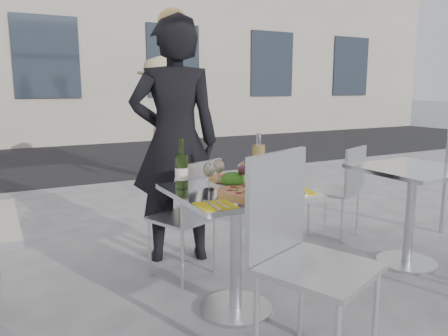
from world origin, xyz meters
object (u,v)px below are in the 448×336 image
woman_diner (175,142)px  salad_plate (233,180)px  main_table (236,224)px  pizza_far (231,179)px  napkin_left (216,205)px  wineglass_white_b (219,167)px  pedestrian_b (162,121)px  carafe (259,161)px  wineglass_red_b (255,166)px  side_chair_rfar (344,184)px  pizza_near (246,192)px  chair_near (299,243)px  chair_far (191,209)px  wineglass_red_a (243,169)px  napkin_right (296,191)px  sugar_shaker (256,175)px  wine_bottle (182,170)px  wineglass_white_a (209,171)px  side_table_right (412,195)px

woman_diner → salad_plate: bearing=108.6°
woman_diner → main_table: bearing=107.2°
pizza_far → napkin_left: 0.58m
woman_diner → wineglass_white_b: 0.81m
pedestrian_b → carafe: (-0.63, -3.49, -0.01)m
wineglass_white_b → wineglass_red_b: 0.23m
side_chair_rfar → pizza_far: size_ratio=2.59×
pedestrian_b → pizza_near: size_ratio=5.50×
chair_near → wineglass_white_b: (-0.05, 0.71, 0.25)m
chair_far → carafe: 0.60m
salad_plate → carafe: size_ratio=0.76×
chair_far → salad_plate: (0.07, -0.47, 0.29)m
napkin_left → carafe: bearing=44.5°
woman_diner → wineglass_red_a: (0.05, -0.93, -0.06)m
chair_far → napkin_right: 0.85m
main_table → pizza_far: bearing=68.3°
carafe → wineglass_white_b: carafe is taller
pizza_near → carafe: 0.43m
woman_diner → sugar_shaker: size_ratio=17.22×
chair_far → side_chair_rfar: 1.54m
sugar_shaker → napkin_left: (-0.46, -0.35, -0.05)m
side_chair_rfar → pedestrian_b: pedestrian_b is taller
main_table → wineglass_red_a: (0.06, 0.02, 0.32)m
wineglass_red_a → wine_bottle: bearing=158.6°
wine_bottle → wineglass_red_a: bearing=-21.4°
chair_far → wineglass_white_a: bearing=56.8°
pizza_near → wineglass_red_b: 0.29m
wineglass_white_a → wineglass_red_a: bearing=-12.1°
pizza_near → pedestrian_b: bearing=76.5°
side_table_right → napkin_left: bearing=-171.6°
chair_near → side_chair_rfar: bearing=19.1°
chair_far → woman_diner: bearing=-119.3°
wineglass_red_a → side_chair_rfar: bearing=25.1°
side_chair_rfar → salad_plate: bearing=1.3°
pedestrian_b → wine_bottle: (-1.18, -3.52, -0.01)m
sugar_shaker → main_table: bearing=-155.4°
carafe → wineglass_white_b: 0.32m
napkin_right → salad_plate: bearing=147.3°
side_chair_rfar → pizza_far: side_chair_rfar is taller
side_chair_rfar → napkin_right: size_ratio=3.73×
pizza_near → wineglass_white_b: wineglass_white_b is taller
pedestrian_b → sugar_shaker: (-0.72, -3.59, -0.07)m
chair_far → napkin_right: chair_far is taller
pedestrian_b → pizza_far: bearing=0.5°
wineglass_white_a → napkin_right: (0.41, -0.27, -0.11)m
wineglass_white_a → wineglass_white_b: bearing=36.3°
woman_diner → napkin_left: size_ratio=9.19×
side_chair_rfar → pizza_far: (-1.40, -0.48, 0.28)m
chair_far → side_chair_rfar: bearing=163.4°
chair_near → pizza_far: size_ratio=3.23×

